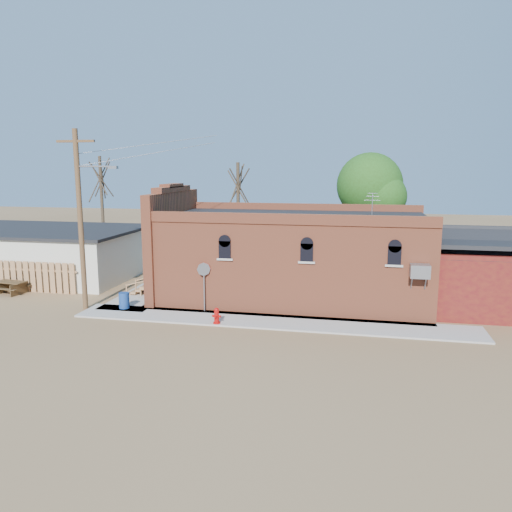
% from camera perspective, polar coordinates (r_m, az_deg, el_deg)
% --- Properties ---
extents(ground, '(120.00, 120.00, 0.00)m').
position_cam_1_polar(ground, '(23.00, -2.36, -8.03)').
color(ground, brown).
rests_on(ground, ground).
extents(sidewalk_south, '(19.00, 2.20, 0.08)m').
position_cam_1_polar(sidewalk_south, '(23.53, 1.75, -7.50)').
color(sidewalk_south, '#9E9991').
rests_on(sidewalk_south, ground).
extents(sidewalk_west, '(2.60, 10.00, 0.08)m').
position_cam_1_polar(sidewalk_west, '(30.42, -11.21, -3.62)').
color(sidewalk_west, '#9E9991').
rests_on(sidewalk_west, ground).
extents(brick_bar, '(16.40, 7.97, 6.30)m').
position_cam_1_polar(brick_bar, '(27.37, 3.72, -0.05)').
color(brick_bar, '#B15436').
rests_on(brick_bar, ground).
extents(red_shed, '(5.40, 6.40, 4.30)m').
position_cam_1_polar(red_shed, '(27.84, 24.25, -0.90)').
color(red_shed, '#540E15').
rests_on(red_shed, ground).
extents(wood_fence, '(5.20, 0.10, 1.80)m').
position_cam_1_polar(wood_fence, '(31.50, -23.81, -2.22)').
color(wood_fence, '#986D44').
rests_on(wood_fence, ground).
extents(utility_pole, '(3.12, 0.26, 9.00)m').
position_cam_1_polar(utility_pole, '(26.24, -19.36, 4.32)').
color(utility_pole, '#513920').
rests_on(utility_pole, ground).
extents(tree_bare_near, '(2.80, 2.80, 7.65)m').
position_cam_1_polar(tree_bare_near, '(35.22, -2.07, 8.16)').
color(tree_bare_near, '#493C2A').
rests_on(tree_bare_near, ground).
extents(tree_bare_far, '(2.80, 2.80, 8.16)m').
position_cam_1_polar(tree_bare_far, '(40.16, -17.33, 8.52)').
color(tree_bare_far, '#493C2A').
rests_on(tree_bare_far, ground).
extents(tree_leafy, '(4.40, 4.40, 8.15)m').
position_cam_1_polar(tree_leafy, '(34.73, 12.86, 7.84)').
color(tree_leafy, '#493C2A').
rests_on(tree_leafy, ground).
extents(fire_hydrant, '(0.44, 0.44, 0.75)m').
position_cam_1_polar(fire_hydrant, '(23.08, -4.53, -6.82)').
color(fire_hydrant, '#A90B09').
rests_on(fire_hydrant, sidewalk_south).
extents(stop_sign, '(0.62, 0.37, 2.47)m').
position_cam_1_polar(stop_sign, '(24.70, -5.98, -2.05)').
color(stop_sign, gray).
rests_on(stop_sign, sidewalk_south).
extents(trash_barrel, '(0.61, 0.61, 0.80)m').
position_cam_1_polar(trash_barrel, '(26.32, -14.84, -4.93)').
color(trash_barrel, navy).
rests_on(trash_barrel, sidewalk_west).
extents(picnic_table, '(1.89, 1.51, 0.72)m').
position_cam_1_polar(picnic_table, '(31.86, -26.20, -3.06)').
color(picnic_table, '#46321C').
rests_on(picnic_table, ground).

